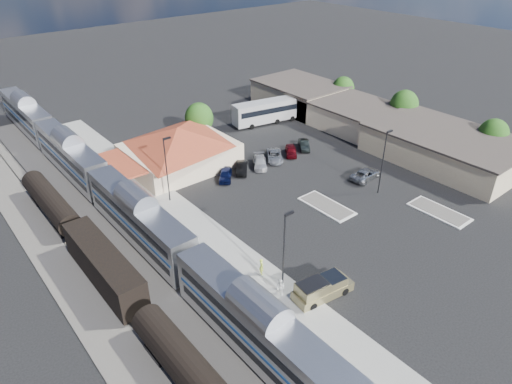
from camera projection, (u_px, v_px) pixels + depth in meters
ground at (316, 224)px, 55.43m from camera, size 280.00×280.00×0.00m
railbed at (127, 261)px, 49.23m from camera, size 16.00×100.00×0.12m
platform at (206, 238)px, 52.82m from camera, size 5.50×92.00×0.18m
passenger_train at (139, 221)px, 50.94m from camera, size 3.00×104.00×5.55m
freight_cars at (104, 267)px, 45.44m from camera, size 2.80×46.00×4.00m
station_depot at (179, 147)px, 67.39m from camera, size 18.35×12.24×6.20m
buildings_east at (370, 120)px, 79.18m from camera, size 14.40×51.40×4.80m
traffic_island_south at (327, 206)px, 58.91m from camera, size 3.30×7.50×0.21m
traffic_island_north at (439, 212)px, 57.70m from camera, size 3.30×7.50×0.21m
lamp_plat_s at (285, 247)px, 42.76m from camera, size 1.08×0.25×9.00m
lamp_plat_n at (167, 165)px, 57.46m from camera, size 1.08×0.25×9.00m
lamp_lot at (384, 157)px, 59.37m from camera, size 1.08×0.25×9.00m
tree_east_a at (493, 135)px, 69.43m from camera, size 4.56×4.56×6.42m
tree_east_b at (404, 105)px, 79.96m from camera, size 4.94×4.94×6.96m
tree_east_c at (343, 89)px, 89.55m from camera, size 4.41×4.41×6.21m
tree_depot at (199, 118)px, 75.10m from camera, size 4.71×4.71×6.63m
pickup_truck at (323, 288)px, 44.19m from camera, size 6.36×3.03×2.11m
suv at (366, 174)px, 65.10m from camera, size 5.57×3.03×1.48m
coach_bus at (267, 110)px, 82.89m from camera, size 13.38×5.35×4.20m
person_a at (261, 266)px, 46.77m from camera, size 0.68×0.82×1.92m
person_b at (281, 287)px, 44.09m from camera, size 0.80×0.98×1.86m
parked_car_a at (225, 175)px, 64.96m from camera, size 4.08×4.39×1.46m
parked_car_b at (242, 168)px, 66.91m from camera, size 4.01×4.37×1.45m
parked_car_c at (260, 162)px, 68.49m from camera, size 4.35×4.99×1.38m
parked_car_d at (275, 156)px, 70.44m from camera, size 4.82×5.45×1.40m
parked_car_e at (291, 151)px, 71.99m from camera, size 3.86×4.26×1.40m
parked_car_f at (304, 145)px, 73.95m from camera, size 3.66×4.20×1.37m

